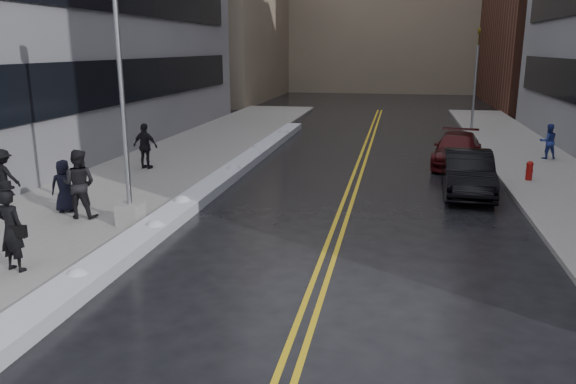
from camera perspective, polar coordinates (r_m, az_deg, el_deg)
The scene contains 18 objects.
ground at distance 13.72m, azimuth -6.85°, elevation -7.13°, with size 160.00×160.00×0.00m, color black.
sidewalk_west at distance 24.68m, azimuth -12.49°, elevation 2.56°, with size 5.50×50.00×0.15m, color gray.
sidewalk_east at distance 23.42m, azimuth 25.60°, elevation 0.84°, with size 4.00×50.00×0.15m, color gray.
lane_line_left at distance 22.73m, azimuth 6.61°, elevation 1.62°, with size 0.12×50.00×0.01m, color gold.
lane_line_right at distance 22.71m, azimuth 7.36°, elevation 1.59°, with size 0.12×50.00×0.01m, color gold.
snow_ridge at distance 21.68m, azimuth -6.58°, elevation 1.44°, with size 0.90×30.00×0.34m, color silver.
building_west_far at distance 59.54m, azimuth -8.47°, elevation 18.17°, with size 14.00×22.00×18.00m, color gray.
lamppost at distance 16.09m, azimuth -16.21°, elevation 4.99°, with size 0.65×0.65×7.62m.
fire_hydrant at distance 23.09m, azimuth 23.33°, elevation 2.11°, with size 0.26×0.26×0.73m.
traffic_signal at distance 36.42m, azimuth 18.53°, elevation 11.20°, with size 0.16×0.20×6.00m.
pedestrian_fedora at distance 13.90m, azimuth -26.27°, elevation -3.49°, with size 0.69×0.45×1.90m, color black.
pedestrian_b at distance 17.46m, azimuth -20.46°, elevation 0.78°, with size 0.99×0.77×2.03m, color black.
pedestrian_c at distance 18.31m, azimuth -21.76°, elevation 0.58°, with size 0.79×0.51×1.61m, color black.
pedestrian_d at distance 23.86m, azimuth -14.28°, elevation 4.54°, with size 1.10×0.46×1.88m, color black.
pedestrian_e at distance 20.14m, azimuth -26.96°, elevation 1.44°, with size 1.14×0.65×1.76m, color black.
pedestrian_east at distance 27.84m, azimuth 24.92°, elevation 4.69°, with size 0.77×0.60×1.58m, color navy.
car_black at distance 20.68m, azimuth 17.79°, elevation 1.87°, with size 1.60×4.60×1.52m, color black.
car_maroon at distance 25.59m, azimuth 16.84°, elevation 4.13°, with size 1.96×4.82×1.40m, color #37080A.
Camera 1 is at (4.04, -12.10, 5.03)m, focal length 35.00 mm.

